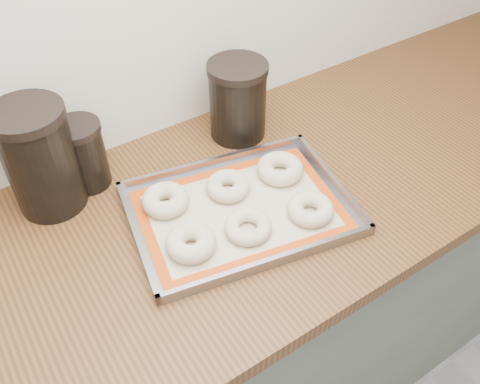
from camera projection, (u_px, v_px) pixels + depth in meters
cabinet at (212, 333)px, 1.41m from camera, size 3.00×0.65×0.86m
countertop at (204, 222)px, 1.10m from camera, size 3.06×0.68×0.04m
baking_tray at (240, 210)px, 1.09m from camera, size 0.52×0.41×0.03m
baking_mat at (240, 211)px, 1.09m from camera, size 0.47×0.37×0.00m
bagel_front_left at (191, 243)px, 1.00m from camera, size 0.11×0.11×0.04m
bagel_front_mid at (248, 227)px, 1.03m from camera, size 0.13×0.13×0.03m
bagel_front_right at (310, 209)px, 1.07m from camera, size 0.10×0.10×0.03m
bagel_back_left at (165, 200)px, 1.08m from camera, size 0.11×0.11×0.04m
bagel_back_mid at (228, 186)px, 1.12m from camera, size 0.10×0.10×0.04m
bagel_back_right at (280, 169)px, 1.16m from camera, size 0.11×0.11×0.04m
canister_left at (40, 159)px, 1.03m from camera, size 0.15×0.15×0.24m
canister_mid at (83, 155)px, 1.11m from camera, size 0.10×0.10×0.16m
canister_right at (238, 100)px, 1.23m from camera, size 0.14×0.14×0.20m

